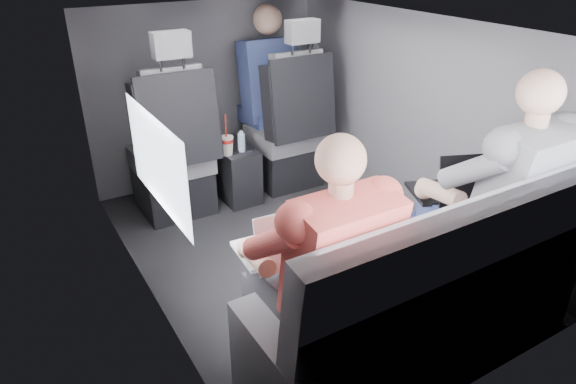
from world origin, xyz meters
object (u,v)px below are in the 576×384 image
front_seat_right (288,136)px  laptop_black (457,187)px  rear_bench (424,305)px  passenger_front_right (269,82)px  water_bottle (241,142)px  passenger_rear_right (496,200)px  soda_cup (227,145)px  front_seat_left (174,160)px  laptop_white (283,244)px  passenger_rear_left (319,270)px  center_console (233,171)px

front_seat_right → laptop_black: bearing=-89.3°
rear_bench → passenger_front_right: size_ratio=1.79×
water_bottle → passenger_rear_right: (0.48, -1.72, 0.18)m
soda_cup → passenger_rear_right: bearing=-70.9°
rear_bench → passenger_rear_right: (0.49, 0.09, 0.34)m
front_seat_left → laptop_white: front_seat_left is taller
passenger_rear_right → laptop_white: bearing=168.9°
soda_cup → laptop_white: laptop_white is taller
soda_cup → passenger_rear_left: passenger_rear_left is taller
front_seat_left → passenger_front_right: passenger_front_right is taller
center_console → water_bottle: water_bottle is taller
center_console → passenger_rear_left: 1.96m
rear_bench → laptop_black: (0.47, 0.30, 0.33)m
soda_cup → center_console: bearing=53.7°
front_seat_left → soda_cup: bearing=-15.4°
center_console → rear_bench: 1.94m
front_seat_left → laptop_black: (0.92, -1.60, 0.24)m
laptop_white → front_seat_left: bearing=86.9°
laptop_white → rear_bench: bearing=-28.9°
passenger_front_right → laptop_white: bearing=-117.4°
soda_cup → passenger_rear_left: 1.76m
rear_bench → soda_cup: size_ratio=5.55×
center_console → water_bottle: (0.01, -0.13, 0.27)m
front_seat_right → laptop_black: front_seat_right is taller
center_console → passenger_front_right: (0.43, 0.22, 0.56)m
front_seat_right → laptop_black: (0.02, -1.60, 0.24)m
passenger_rear_right → soda_cup: bearing=109.1°
front_seat_right → soda_cup: bearing=-170.0°
water_bottle → laptop_white: (-0.55, -1.52, 0.17)m
rear_bench → water_bottle: rear_bench is taller
front_seat_right → water_bottle: front_seat_right is taller
laptop_black → center_console: bearing=106.0°
front_seat_left → soda_cup: 0.37m
front_seat_right → rear_bench: front_seat_right is taller
center_console → passenger_front_right: passenger_front_right is taller
rear_bench → laptop_white: 0.70m
front_seat_right → soda_cup: front_seat_right is taller
water_bottle → laptop_black: size_ratio=0.33×
front_seat_left → center_console: bearing=5.1°
laptop_black → passenger_rear_right: bearing=-83.4°
laptop_white → passenger_rear_left: 0.21m
laptop_white → passenger_front_right: (0.97, 1.86, 0.13)m
water_bottle → laptop_white: laptop_white is taller
front_seat_right → water_bottle: 0.45m
laptop_black → soda_cup: bearing=110.7°
front_seat_left → passenger_rear_left: front_seat_left is taller
soda_cup → passenger_rear_right: 1.82m
soda_cup → laptop_black: 1.61m
laptop_white → soda_cup: bearing=73.8°
front_seat_left → soda_cup: (0.35, -0.10, 0.07)m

